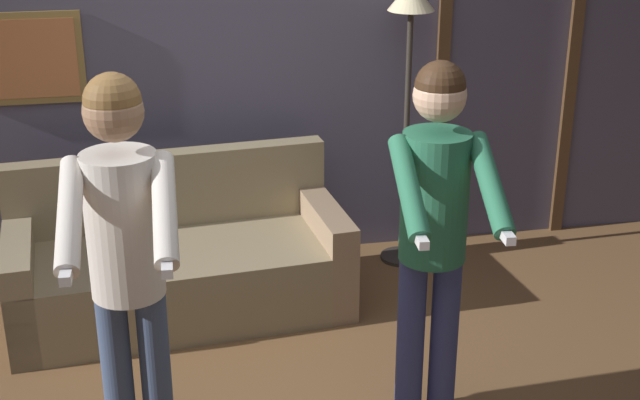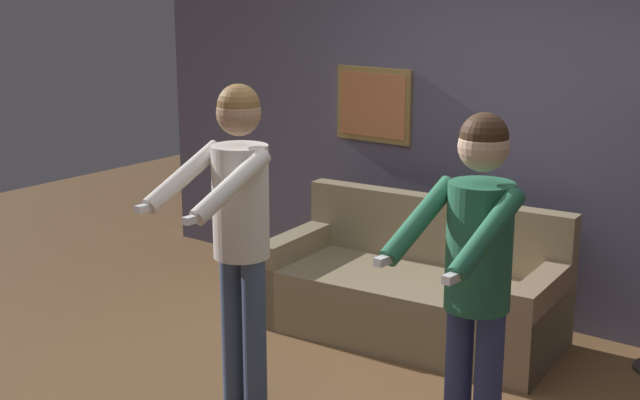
{
  "view_description": "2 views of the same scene",
  "coord_description": "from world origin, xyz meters",
  "px_view_note": "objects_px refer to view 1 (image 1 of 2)",
  "views": [
    {
      "loc": [
        -0.42,
        -3.5,
        2.56
      ],
      "look_at": [
        0.22,
        -0.17,
        1.2
      ],
      "focal_mm": 50.0,
      "sensor_mm": 36.0,
      "label": 1
    },
    {
      "loc": [
        2.51,
        -3.52,
        2.3
      ],
      "look_at": [
        -0.14,
        -0.05,
        1.2
      ],
      "focal_mm": 50.0,
      "sensor_mm": 36.0,
      "label": 2
    }
  ],
  "objects_px": {
    "person_standing_left": "(125,243)",
    "person_standing_right": "(435,214)",
    "torchiere_lamp": "(410,42)",
    "couch": "(179,266)"
  },
  "relations": [
    {
      "from": "person_standing_left",
      "to": "person_standing_right",
      "type": "height_order",
      "value": "person_standing_left"
    },
    {
      "from": "person_standing_right",
      "to": "torchiere_lamp",
      "type": "bearing_deg",
      "value": 77.85
    },
    {
      "from": "couch",
      "to": "person_standing_left",
      "type": "xyz_separation_m",
      "value": [
        -0.23,
        -1.42,
        0.8
      ]
    },
    {
      "from": "couch",
      "to": "torchiere_lamp",
      "type": "distance_m",
      "value": 1.92
    },
    {
      "from": "person_standing_right",
      "to": "couch",
      "type": "bearing_deg",
      "value": 130.28
    },
    {
      "from": "person_standing_left",
      "to": "torchiere_lamp",
      "type": "bearing_deg",
      "value": 47.15
    },
    {
      "from": "couch",
      "to": "torchiere_lamp",
      "type": "xyz_separation_m",
      "value": [
        1.46,
        0.41,
        1.17
      ]
    },
    {
      "from": "couch",
      "to": "person_standing_right",
      "type": "xyz_separation_m",
      "value": [
        1.1,
        -1.3,
        0.77
      ]
    },
    {
      "from": "person_standing_left",
      "to": "couch",
      "type": "bearing_deg",
      "value": 80.8
    },
    {
      "from": "torchiere_lamp",
      "to": "person_standing_right",
      "type": "height_order",
      "value": "torchiere_lamp"
    }
  ]
}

